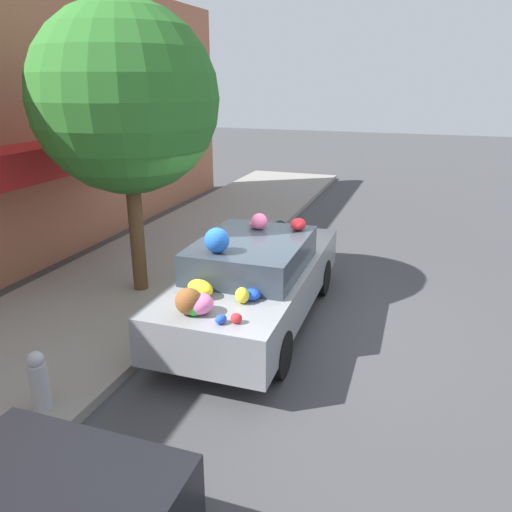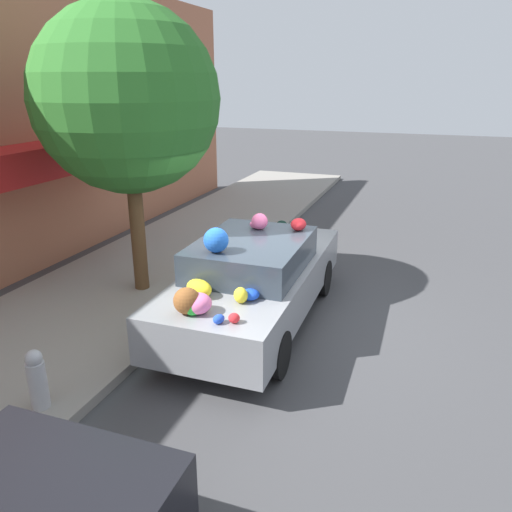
% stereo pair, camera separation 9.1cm
% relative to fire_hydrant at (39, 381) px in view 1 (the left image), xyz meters
% --- Properties ---
extents(ground_plane, '(60.00, 60.00, 0.00)m').
position_rel_fire_hydrant_xyz_m(ground_plane, '(3.00, -1.53, -0.48)').
color(ground_plane, '#424244').
extents(sidewalk_curb, '(24.00, 3.20, 0.13)m').
position_rel_fire_hydrant_xyz_m(sidewalk_curb, '(3.00, 1.17, -0.41)').
color(sidewalk_curb, gray).
rests_on(sidewalk_curb, ground).
extents(street_tree, '(2.87, 2.87, 4.55)m').
position_rel_fire_hydrant_xyz_m(street_tree, '(3.26, 0.77, 2.76)').
color(street_tree, brown).
rests_on(street_tree, sidewalk_curb).
extents(fire_hydrant, '(0.20, 0.20, 0.70)m').
position_rel_fire_hydrant_xyz_m(fire_hydrant, '(0.00, 0.00, 0.00)').
color(fire_hydrant, '#B2B2B7').
rests_on(fire_hydrant, sidewalk_curb).
extents(art_car, '(4.36, 1.75, 1.71)m').
position_rel_fire_hydrant_xyz_m(art_car, '(2.94, -1.42, 0.25)').
color(art_car, gray).
rests_on(art_car, ground).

